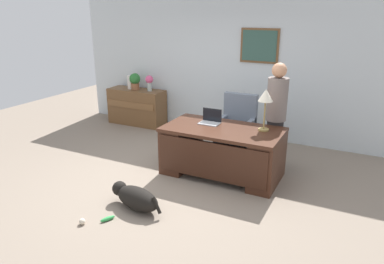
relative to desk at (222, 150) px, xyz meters
The scene contains 14 objects.
ground_plane 0.97m from the desk, 137.09° to the right, with size 12.00×12.00×0.00m, color gray.
back_wall 2.30m from the desk, 107.64° to the left, with size 7.00×0.16×2.70m.
desk is the anchor object (origin of this frame).
credenza 3.20m from the desk, 148.96° to the left, with size 1.30×0.50×0.80m.
armchair 0.93m from the desk, 95.83° to the left, with size 0.60×0.59×1.09m.
person_standing 1.02m from the desk, 43.76° to the left, with size 0.32×0.32×1.73m.
dog_lying 1.60m from the desk, 113.22° to the right, with size 0.85×0.42×0.30m.
laptop 0.52m from the desk, 146.91° to the left, with size 0.32×0.22×0.22m.
desk_lamp 1.05m from the desk, 19.27° to the left, with size 0.22×0.22×0.63m.
vase_with_flowers 2.96m from the desk, 145.28° to the left, with size 0.17×0.17×0.34m.
vase_empty 3.38m from the desk, 150.30° to the left, with size 0.12×0.12×0.30m, color silver.
potted_plant 3.27m from the desk, 149.11° to the left, with size 0.24×0.24×0.36m.
dog_toy_ball 2.31m from the desk, 115.48° to the right, with size 0.08×0.08×0.08m, color beige.
dog_toy_bone 2.04m from the desk, 112.26° to the right, with size 0.19×0.05×0.05m, color green.
Camera 1 is at (2.57, -4.26, 2.49)m, focal length 33.75 mm.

